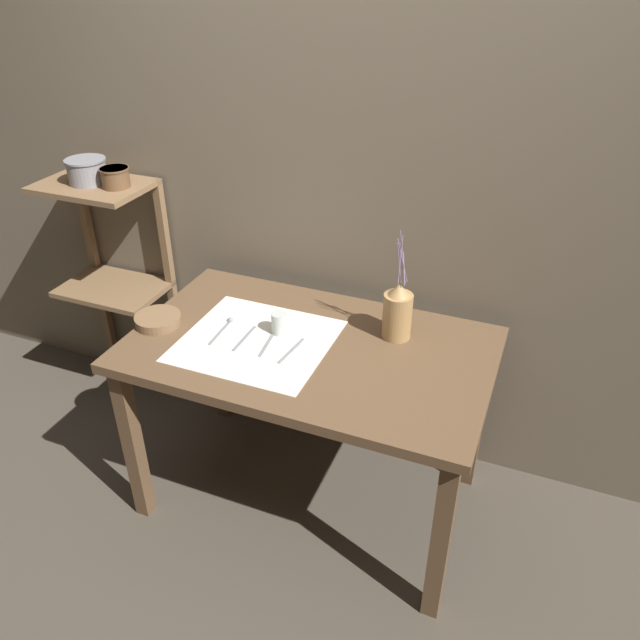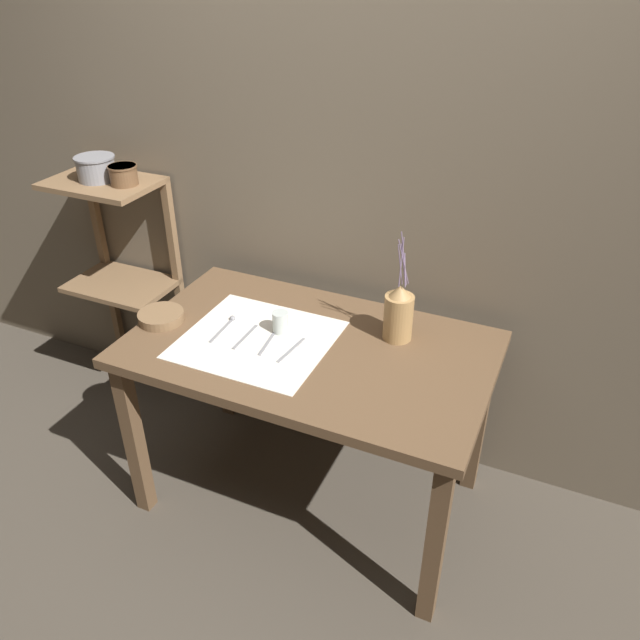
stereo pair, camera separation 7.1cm
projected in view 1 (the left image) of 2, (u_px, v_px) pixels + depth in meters
name	position (u px, v px, depth m)	size (l,w,h in m)	color
ground_plane	(311.00, 494.00, 2.73)	(12.00, 12.00, 0.00)	#473F35
stone_wall_back	(358.00, 193.00, 2.50)	(7.00, 0.06, 2.40)	#6B5E4C
wooden_table	(309.00, 366.00, 2.37)	(1.35, 0.81, 0.78)	brown
wooden_shelf_unit	(113.00, 253.00, 2.93)	(0.49, 0.34, 1.16)	brown
linen_cloth	(257.00, 341.00, 2.34)	(0.54, 0.51, 0.00)	silver
pitcher_with_flowers	(397.00, 312.00, 2.31)	(0.11, 0.11, 0.43)	#A87F4C
wooden_bowl	(158.00, 320.00, 2.43)	(0.18, 0.18, 0.04)	brown
glass_tumbler_near	(279.00, 323.00, 2.36)	(0.06, 0.06, 0.09)	#B7C1BC
spoon_inner	(226.00, 325.00, 2.42)	(0.03, 0.19, 0.02)	gray
fork_inner	(244.00, 338.00, 2.34)	(0.01, 0.18, 0.00)	gray
knife_center	(268.00, 343.00, 2.32)	(0.03, 0.18, 0.00)	gray
fork_outer	(291.00, 351.00, 2.27)	(0.03, 0.18, 0.00)	gray
metal_pot_large	(87.00, 170.00, 2.69)	(0.17, 0.17, 0.11)	gray
metal_pot_small	(115.00, 177.00, 2.65)	(0.13, 0.13, 0.08)	brown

